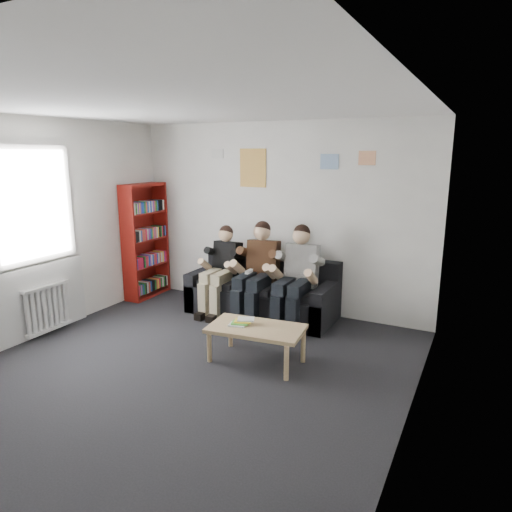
{
  "coord_description": "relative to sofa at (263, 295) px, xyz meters",
  "views": [
    {
      "loc": [
        2.71,
        -3.47,
        2.27
      ],
      "look_at": [
        0.26,
        1.3,
        1.05
      ],
      "focal_mm": 32.0,
      "sensor_mm": 36.0,
      "label": 1
    }
  ],
  "objects": [
    {
      "name": "coffee_table",
      "position": [
        0.62,
        -1.41,
        0.07
      ],
      "size": [
        1.03,
        0.57,
        0.41
      ],
      "rotation": [
        0.0,
        0.0,
        0.11
      ],
      "color": "tan",
      "rests_on": "ground"
    },
    {
      "name": "room_shell",
      "position": [
        0.05,
        -2.1,
        1.06
      ],
      "size": [
        5.0,
        5.0,
        5.0
      ],
      "color": "black",
      "rests_on": "ground"
    },
    {
      "name": "window",
      "position": [
        -2.18,
        -1.9,
        0.74
      ],
      "size": [
        0.05,
        1.3,
        2.36
      ],
      "color": "white",
      "rests_on": "room_shell"
    },
    {
      "name": "sofa",
      "position": [
        0.0,
        0.0,
        0.0
      ],
      "size": [
        2.08,
        0.85,
        0.8
      ],
      "color": "black",
      "rests_on": "ground"
    },
    {
      "name": "radiator",
      "position": [
        -2.1,
        -1.9,
        0.06
      ],
      "size": [
        0.1,
        0.64,
        0.6
      ],
      "color": "white",
      "rests_on": "ground"
    },
    {
      "name": "person_middle",
      "position": [
        0.0,
        -0.2,
        0.37
      ],
      "size": [
        0.43,
        0.92,
        1.35
      ],
      "rotation": [
        0.0,
        0.0,
        0.16
      ],
      "color": "#4D2F19",
      "rests_on": "sofa"
    },
    {
      "name": "poster_pink",
      "position": [
        1.3,
        0.38,
        1.91
      ],
      "size": [
        0.22,
        0.01,
        0.18
      ],
      "primitive_type": "cube",
      "color": "#D14185",
      "rests_on": "room_shell"
    },
    {
      "name": "game_cases",
      "position": [
        0.44,
        -1.42,
        0.15
      ],
      "size": [
        0.24,
        0.22,
        0.06
      ],
      "rotation": [
        0.0,
        0.0,
        0.2
      ],
      "color": "white",
      "rests_on": "coffee_table"
    },
    {
      "name": "poster_sign",
      "position": [
        -0.95,
        0.38,
        1.96
      ],
      "size": [
        0.2,
        0.01,
        0.14
      ],
      "primitive_type": "cube",
      "color": "silver",
      "rests_on": "room_shell"
    },
    {
      "name": "poster_large",
      "position": [
        -0.35,
        0.38,
        1.76
      ],
      "size": [
        0.42,
        0.01,
        0.55
      ],
      "primitive_type": "cube",
      "color": "#CBC747",
      "rests_on": "room_shell"
    },
    {
      "name": "person_left",
      "position": [
        -0.58,
        -0.19,
        0.33
      ],
      "size": [
        0.38,
        0.81,
        1.25
      ],
      "rotation": [
        0.0,
        0.0,
        -0.03
      ],
      "color": "black",
      "rests_on": "sofa"
    },
    {
      "name": "person_right",
      "position": [
        0.58,
        -0.2,
        0.37
      ],
      "size": [
        0.43,
        0.91,
        1.35
      ],
      "rotation": [
        0.0,
        0.0,
        0.11
      ],
      "color": "white",
      "rests_on": "sofa"
    },
    {
      "name": "poster_blue",
      "position": [
        0.8,
        0.38,
        1.86
      ],
      "size": [
        0.25,
        0.01,
        0.2
      ],
      "primitive_type": "cube",
      "color": "#4089DA",
      "rests_on": "room_shell"
    },
    {
      "name": "bookshelf",
      "position": [
        -2.04,
        -0.06,
        0.61
      ],
      "size": [
        0.27,
        0.81,
        1.8
      ],
      "rotation": [
        0.0,
        0.0,
        0.04
      ],
      "color": "maroon",
      "rests_on": "ground"
    }
  ]
}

